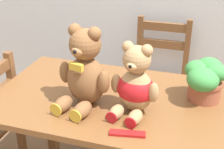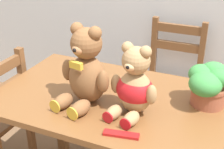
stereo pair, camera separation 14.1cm
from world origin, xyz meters
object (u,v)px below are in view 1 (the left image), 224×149
Objects in this scene: wooden_chair_behind at (158,82)px; teddy_bear_left at (85,72)px; potted_plant at (205,78)px; teddy_bear_right at (135,85)px; chocolate_bar at (127,134)px.

teddy_bear_left is at bearing 75.23° from wooden_chair_behind.
teddy_bear_left reaches higher than wooden_chair_behind.
wooden_chair_behind is 0.82m from potted_plant.
teddy_bear_right is (0.01, -0.85, 0.41)m from wooden_chair_behind.
potted_plant reaches higher than wooden_chair_behind.
teddy_bear_right is at bearing -146.74° from potted_plant.
wooden_chair_behind is 1.08m from chocolate_bar.
teddy_bear_right is at bearing -167.40° from teddy_bear_left.
wooden_chair_behind is 0.94m from teddy_bear_right.
wooden_chair_behind is 2.39× the size of teddy_bear_left.
teddy_bear_left is 0.57m from potted_plant.
teddy_bear_right is 2.22× the size of chocolate_bar.
teddy_bear_right is 0.35m from potted_plant.
potted_plant is at bearing -148.27° from teddy_bear_left.
teddy_bear_left is 2.59× the size of chocolate_bar.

